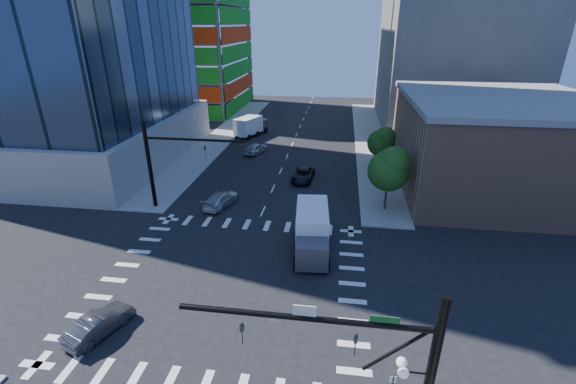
# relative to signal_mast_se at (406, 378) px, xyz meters

# --- Properties ---
(ground) EXTENTS (160.00, 160.00, 0.00)m
(ground) POSITION_rel_signal_mast_se_xyz_m (-10.60, 11.50, -5.01)
(ground) COLOR black
(ground) RESTS_ON ground
(road_markings) EXTENTS (20.00, 20.00, 0.01)m
(road_markings) POSITION_rel_signal_mast_se_xyz_m (-10.60, 11.50, -5.00)
(road_markings) COLOR silver
(road_markings) RESTS_ON ground
(sidewalk_ne) EXTENTS (5.00, 60.00, 0.15)m
(sidewalk_ne) POSITION_rel_signal_mast_se_xyz_m (1.90, 51.50, -4.93)
(sidewalk_ne) COLOR gray
(sidewalk_ne) RESTS_ON ground
(sidewalk_nw) EXTENTS (5.00, 60.00, 0.15)m
(sidewalk_nw) POSITION_rel_signal_mast_se_xyz_m (-23.10, 51.50, -4.93)
(sidewalk_nw) COLOR gray
(sidewalk_nw) RESTS_ON ground
(commercial_building) EXTENTS (20.50, 22.50, 10.60)m
(commercial_building) POSITION_rel_signal_mast_se_xyz_m (14.40, 33.50, 0.31)
(commercial_building) COLOR #A4785F
(commercial_building) RESTS_ON ground
(bg_building_ne) EXTENTS (24.00, 30.00, 28.00)m
(bg_building_ne) POSITION_rel_signal_mast_se_xyz_m (16.40, 66.50, 8.99)
(bg_building_ne) COLOR #605B56
(bg_building_ne) RESTS_ON ground
(signal_mast_se) EXTENTS (10.51, 2.48, 9.00)m
(signal_mast_se) POSITION_rel_signal_mast_se_xyz_m (0.00, 0.00, 0.00)
(signal_mast_se) COLOR black
(signal_mast_se) RESTS_ON sidewalk_se
(signal_mast_nw) EXTENTS (10.20, 0.40, 9.00)m
(signal_mast_nw) POSITION_rel_signal_mast_se_xyz_m (-20.60, 23.00, 0.49)
(signal_mast_nw) COLOR black
(signal_mast_nw) RESTS_ON sidewalk_nw
(tree_south) EXTENTS (4.16, 4.16, 6.82)m
(tree_south) POSITION_rel_signal_mast_se_xyz_m (2.03, 25.40, -0.32)
(tree_south) COLOR #382316
(tree_south) RESTS_ON sidewalk_ne
(tree_north) EXTENTS (3.54, 3.52, 5.78)m
(tree_north) POSITION_rel_signal_mast_se_xyz_m (2.33, 37.40, -1.02)
(tree_north) COLOR #382316
(tree_north) RESTS_ON sidewalk_ne
(car_nb_far) EXTENTS (2.74, 5.28, 1.42)m
(car_nb_far) POSITION_rel_signal_mast_se_xyz_m (-7.36, 32.66, -4.30)
(car_nb_far) COLOR black
(car_nb_far) RESTS_ON ground
(car_sb_near) EXTENTS (3.26, 5.45, 1.48)m
(car_sb_near) POSITION_rel_signal_mast_se_xyz_m (-15.26, 24.26, -4.27)
(car_sb_near) COLOR silver
(car_sb_near) RESTS_ON ground
(car_sb_mid) EXTENTS (3.26, 4.97, 1.57)m
(car_sb_mid) POSITION_rel_signal_mast_se_xyz_m (-15.42, 42.34, -4.22)
(car_sb_mid) COLOR #B5B7BE
(car_sb_mid) RESTS_ON ground
(car_sb_cross) EXTENTS (2.99, 4.66, 1.45)m
(car_sb_cross) POSITION_rel_signal_mast_se_xyz_m (-17.38, 5.31, -4.28)
(car_sb_cross) COLOR #46464A
(car_sb_cross) RESTS_ON ground
(box_truck_near) EXTENTS (3.44, 7.01, 3.56)m
(box_truck_near) POSITION_rel_signal_mast_se_xyz_m (-5.00, 16.59, -3.43)
(box_truck_near) COLOR black
(box_truck_near) RESTS_ON ground
(box_truck_far) EXTENTS (4.91, 6.94, 3.35)m
(box_truck_far) POSITION_rel_signal_mast_se_xyz_m (-18.19, 52.14, -3.53)
(box_truck_far) COLOR black
(box_truck_far) RESTS_ON ground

